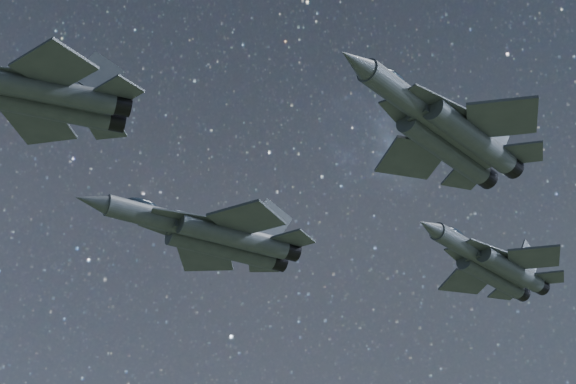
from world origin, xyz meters
name	(u,v)px	position (x,y,z in m)	size (l,w,h in m)	color
jet_lead	(28,92)	(-18.46, 1.38, 152.74)	(17.42, 12.33, 4.42)	#343B41
jet_left	(210,234)	(-1.53, 13.96, 151.88)	(19.87, 13.90, 5.01)	#343B41
jet_right	(445,130)	(5.61, -10.41, 148.71)	(16.97, 11.12, 4.38)	#343B41
jet_slot	(492,265)	(20.69, 7.08, 150.25)	(16.61, 10.94, 4.26)	#343B41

